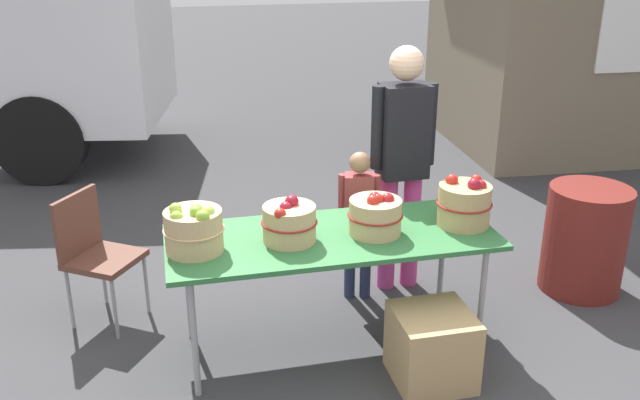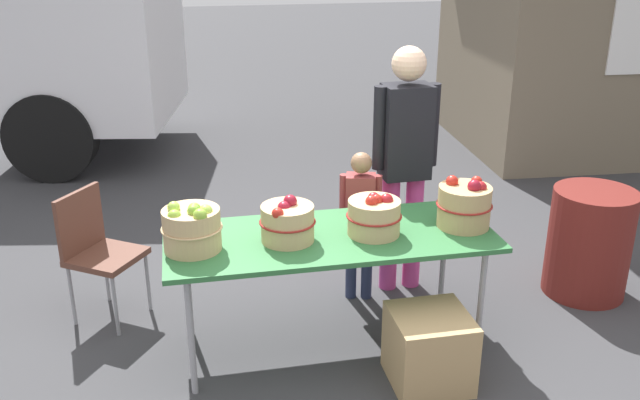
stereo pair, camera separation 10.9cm
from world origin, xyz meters
TOP-DOWN VIEW (x-y plane):
  - ground_plane at (0.00, 0.00)m, footprint 40.00×40.00m
  - market_table at (0.00, 0.00)m, footprint 1.90×0.76m
  - apple_basket_green_0 at (-0.78, -0.04)m, footprint 0.34×0.34m
  - apple_basket_red_0 at (-0.25, -0.03)m, footprint 0.32×0.32m
  - apple_basket_red_1 at (0.25, -0.04)m, footprint 0.32×0.32m
  - apple_basket_red_2 at (0.80, -0.03)m, footprint 0.33×0.33m
  - vendor_adult at (0.65, 0.65)m, footprint 0.45×0.23m
  - child_customer at (0.33, 0.55)m, footprint 0.27×0.19m
  - food_kiosk at (3.95, 3.70)m, footprint 3.67×3.10m
  - folding_chair at (-1.39, 0.66)m, footprint 0.56×0.56m
  - trash_barrel at (1.90, 0.31)m, footprint 0.56×0.56m
  - produce_crate at (0.47, -0.46)m, footprint 0.43×0.43m

SIDE VIEW (x-z plane):
  - ground_plane at x=0.00m, z-range 0.00..0.00m
  - produce_crate at x=0.47m, z-range 0.00..0.43m
  - trash_barrel at x=1.90m, z-range 0.00..0.76m
  - folding_chair at x=-1.39m, z-range 0.08..0.94m
  - child_customer at x=0.33m, z-range 0.09..1.15m
  - market_table at x=0.00m, z-range 0.33..1.08m
  - apple_basket_red_1 at x=0.25m, z-range 0.74..0.99m
  - apple_basket_red_0 at x=-0.25m, z-range 0.73..1.00m
  - apple_basket_green_0 at x=-0.78m, z-range 0.74..1.02m
  - apple_basket_red_2 at x=0.80m, z-range 0.73..1.03m
  - vendor_adult at x=0.65m, z-range 0.15..1.86m
  - food_kiosk at x=3.95m, z-range 0.01..2.75m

